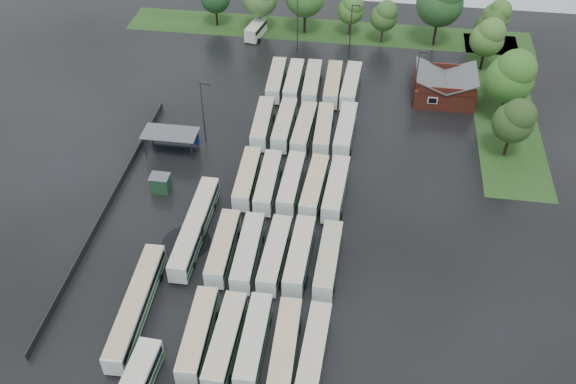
# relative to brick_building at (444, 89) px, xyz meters

# --- Properties ---
(ground) EXTENTS (160.00, 160.00, 0.00)m
(ground) POSITION_rel_brick_building_xyz_m (-24.00, -42.77, -1.87)
(ground) COLOR black
(ground) RESTS_ON ground
(brick_building) EXTENTS (10.07, 8.60, 5.39)m
(brick_building) POSITION_rel_brick_building_xyz_m (0.00, 0.00, 0.00)
(brick_building) COLOR maroon
(brick_building) RESTS_ON ground
(wash_shed) EXTENTS (8.20, 4.20, 3.58)m
(wash_shed) POSITION_rel_brick_building_xyz_m (-41.20, -20.74, 1.12)
(wash_shed) COLOR #2D2D30
(wash_shed) RESTS_ON ground
(utility_hut) EXTENTS (2.70, 2.20, 2.62)m
(utility_hut) POSITION_rel_brick_building_xyz_m (-40.20, -30.17, -0.55)
(utility_hut) COLOR #173A21
(utility_hut) RESTS_ON ground
(grass_strip_north) EXTENTS (80.00, 10.00, 0.01)m
(grass_strip_north) POSITION_rel_brick_building_xyz_m (-22.00, 22.03, -1.86)
(grass_strip_north) COLOR #204214
(grass_strip_north) RESTS_ON ground
(grass_strip_east) EXTENTS (10.00, 50.00, 0.01)m
(grass_strip_east) POSITION_rel_brick_building_xyz_m (10.00, 0.03, -1.86)
(grass_strip_east) COLOR #204214
(grass_strip_east) RESTS_ON ground
(west_fence) EXTENTS (0.10, 50.00, 1.20)m
(west_fence) POSITION_rel_brick_building_xyz_m (-46.20, -34.77, -1.27)
(west_fence) COLOR #2D2D30
(west_fence) RESTS_ON ground
(bus_r1c0) EXTENTS (2.82, 11.51, 3.18)m
(bus_r1c0) POSITION_rel_brick_building_xyz_m (-28.37, -54.87, -0.12)
(bus_r1c0) COLOR silver
(bus_r1c0) RESTS_ON ground
(bus_r1c1) EXTENTS (2.62, 11.69, 3.25)m
(bus_r1c1) POSITION_rel_brick_building_xyz_m (-25.21, -55.29, -0.08)
(bus_r1c1) COLOR silver
(bus_r1c1) RESTS_ON ground
(bus_r1c2) EXTENTS (2.52, 11.43, 3.18)m
(bus_r1c2) POSITION_rel_brick_building_xyz_m (-22.18, -54.86, -0.12)
(bus_r1c2) COLOR silver
(bus_r1c2) RESTS_ON ground
(bus_r1c3) EXTENTS (2.72, 11.61, 3.22)m
(bus_r1c3) POSITION_rel_brick_building_xyz_m (-18.72, -55.19, -0.10)
(bus_r1c3) COLOR silver
(bus_r1c3) RESTS_ON ground
(bus_r1c4) EXTENTS (2.81, 11.36, 3.14)m
(bus_r1c4) POSITION_rel_brick_building_xyz_m (-15.63, -55.09, -0.14)
(bus_r1c4) COLOR silver
(bus_r1c4) RESTS_ON ground
(bus_r2c0) EXTENTS (2.65, 11.42, 3.17)m
(bus_r2c0) POSITION_rel_brick_building_xyz_m (-28.59, -41.57, -0.12)
(bus_r2c0) COLOR silver
(bus_r2c0) RESTS_ON ground
(bus_r2c1) EXTENTS (2.71, 11.74, 3.25)m
(bus_r2c1) POSITION_rel_brick_building_xyz_m (-25.35, -41.91, -0.08)
(bus_r2c1) COLOR silver
(bus_r2c1) RESTS_ON ground
(bus_r2c2) EXTENTS (2.75, 11.60, 3.21)m
(bus_r2c2) POSITION_rel_brick_building_xyz_m (-22.01, -41.79, -0.10)
(bus_r2c2) COLOR silver
(bus_r2c2) RESTS_ON ground
(bus_r2c3) EXTENTS (2.73, 11.61, 3.22)m
(bus_r2c3) POSITION_rel_brick_building_xyz_m (-18.99, -41.47, -0.10)
(bus_r2c3) COLOR silver
(bus_r2c3) RESTS_ON ground
(bus_r2c4) EXTENTS (2.69, 11.36, 3.15)m
(bus_r2c4) POSITION_rel_brick_building_xyz_m (-15.43, -41.69, -0.13)
(bus_r2c4) COLOR silver
(bus_r2c4) RESTS_ON ground
(bus_r3c0) EXTENTS (2.75, 11.46, 3.17)m
(bus_r3c0) POSITION_rel_brick_building_xyz_m (-28.24, -27.74, -0.12)
(bus_r3c0) COLOR silver
(bus_r3c0) RESTS_ON ground
(bus_r3c1) EXTENTS (2.63, 11.55, 3.21)m
(bus_r3c1) POSITION_rel_brick_building_xyz_m (-25.19, -28.19, -0.10)
(bus_r3c1) COLOR silver
(bus_r3c1) RESTS_ON ground
(bus_r3c2) EXTENTS (2.63, 11.38, 3.16)m
(bus_r3c2) POSITION_rel_brick_building_xyz_m (-21.96, -27.87, -0.13)
(bus_r3c2) COLOR silver
(bus_r3c2) RESTS_ON ground
(bus_r3c3) EXTENTS (3.01, 11.57, 3.19)m
(bus_r3c3) POSITION_rel_brick_building_xyz_m (-18.69, -28.20, -0.11)
(bus_r3c3) COLOR silver
(bus_r3c3) RESTS_ON ground
(bus_r3c4) EXTENTS (3.04, 11.85, 3.27)m
(bus_r3c4) POSITION_rel_brick_building_xyz_m (-15.69, -28.29, -0.07)
(bus_r3c4) COLOR silver
(bus_r3c4) RESTS_ON ground
(bus_r4c0) EXTENTS (2.92, 11.62, 3.21)m
(bus_r4c0) POSITION_rel_brick_building_xyz_m (-28.47, -14.14, -0.10)
(bus_r4c0) COLOR silver
(bus_r4c0) RESTS_ON ground
(bus_r4c1) EXTENTS (2.55, 11.64, 3.23)m
(bus_r4c1) POSITION_rel_brick_building_xyz_m (-25.03, -14.06, -0.09)
(bus_r4c1) COLOR silver
(bus_r4c1) RESTS_ON ground
(bus_r4c2) EXTENTS (2.84, 11.63, 3.22)m
(bus_r4c2) POSITION_rel_brick_building_xyz_m (-21.88, -14.69, -0.10)
(bus_r4c2) COLOR silver
(bus_r4c2) RESTS_ON ground
(bus_r4c3) EXTENTS (2.64, 11.40, 3.16)m
(bus_r4c3) POSITION_rel_brick_building_xyz_m (-18.82, -14.39, -0.13)
(bus_r4c3) COLOR silver
(bus_r4c3) RESTS_ON ground
(bus_r4c4) EXTENTS (2.97, 11.97, 3.31)m
(bus_r4c4) POSITION_rel_brick_building_xyz_m (-15.49, -14.10, -0.05)
(bus_r4c4) COLOR silver
(bus_r4c4) RESTS_ON ground
(bus_r5c0) EXTENTS (2.87, 11.43, 3.16)m
(bus_r5c0) POSITION_rel_brick_building_xyz_m (-28.45, -0.90, -0.13)
(bus_r5c0) COLOR silver
(bus_r5c0) RESTS_ON ground
(bus_r5c1) EXTENTS (2.56, 11.37, 3.16)m
(bus_r5c1) POSITION_rel_brick_building_xyz_m (-25.39, -0.97, -0.13)
(bus_r5c1) COLOR silver
(bus_r5c1) RESTS_ON ground
(bus_r5c2) EXTENTS (2.75, 11.76, 3.26)m
(bus_r5c2) POSITION_rel_brick_building_xyz_m (-22.20, -1.11, -0.07)
(bus_r5c2) COLOR silver
(bus_r5c2) RESTS_ON ground
(bus_r5c3) EXTENTS (2.59, 11.69, 3.25)m
(bus_r5c3) POSITION_rel_brick_building_xyz_m (-18.67, -0.95, -0.08)
(bus_r5c3) COLOR silver
(bus_r5c3) RESTS_ON ground
(bus_r5c4) EXTENTS (3.04, 11.96, 3.30)m
(bus_r5c4) POSITION_rel_brick_building_xyz_m (-15.59, -0.95, -0.05)
(bus_r5c4) COLOR silver
(bus_r5c4) RESTS_ON ground
(artic_bus_west_b) EXTENTS (2.48, 17.15, 3.18)m
(artic_bus_west_b) POSITION_rel_brick_building_xyz_m (-32.97, -38.50, -0.10)
(artic_bus_west_b) COLOR silver
(artic_bus_west_b) RESTS_ON ground
(artic_bus_west_c) EXTENTS (2.91, 16.95, 3.13)m
(artic_bus_west_c) POSITION_rel_brick_building_xyz_m (-36.35, -51.97, -0.13)
(artic_bus_west_c) COLOR silver
(artic_bus_west_c) RESTS_ON ground
(minibus) EXTENTS (3.52, 6.68, 2.77)m
(minibus) POSITION_rel_brick_building_xyz_m (-35.44, 17.37, -0.33)
(minibus) COLOR silver
(minibus) RESTS_ON ground
(tree_north_3) EXTENTS (5.09, 5.09, 8.43)m
(tree_north_3) POSITION_rel_brick_building_xyz_m (-17.28, 21.05, 3.55)
(tree_north_3) COLOR #3B2216
(tree_north_3) RESTS_ON ground
(tree_north_4) EXTENTS (5.11, 5.11, 8.47)m
(tree_north_4) POSITION_rel_brick_building_xyz_m (-10.87, 18.99, 3.58)
(tree_north_4) COLOR #3B2B21
(tree_north_4) RESTS_ON ground
(tree_north_6) EXTENTS (5.33, 5.32, 8.81)m
(tree_north_6) POSITION_rel_brick_building_xyz_m (10.07, 21.77, 3.80)
(tree_north_6) COLOR black
(tree_north_6) RESTS_ON ground
(tree_east_0) EXTENTS (6.01, 6.01, 9.96)m
(tree_east_0) POSITION_rel_brick_building_xyz_m (8.92, -14.68, 4.54)
(tree_east_0) COLOR black
(tree_east_0) RESTS_ON ground
(tree_east_1) EXTENTS (7.58, 7.58, 12.55)m
(tree_east_1) POSITION_rel_brick_building_xyz_m (9.21, -4.92, 6.21)
(tree_east_1) COLOR black
(tree_east_1) RESTS_ON ground
(tree_east_2) EXTENTS (5.60, 5.60, 9.28)m
(tree_east_2) POSITION_rel_brick_building_xyz_m (10.04, 1.18, 4.10)
(tree_east_2) COLOR #312319
(tree_east_2) RESTS_ON ground
(tree_east_3) EXTENTS (6.06, 6.06, 10.03)m
(tree_east_3) POSITION_rel_brick_building_xyz_m (7.37, 11.01, 4.59)
(tree_east_3) COLOR black
(tree_east_3) RESTS_ON ground
(tree_east_4) EXTENTS (5.26, 5.26, 8.72)m
(tree_east_4) POSITION_rel_brick_building_xyz_m (8.40, 17.05, 3.74)
(tree_east_4) COLOR black
(tree_east_4) RESTS_ON ground
(lamp_post_ne) EXTENTS (1.55, 0.30, 10.05)m
(lamp_post_ne) POSITION_rel_brick_building_xyz_m (-4.95, -2.77, 3.97)
(lamp_post_ne) COLOR #2D2D30
(lamp_post_ne) RESTS_ON ground
(lamp_post_nw) EXTENTS (1.64, 0.32, 10.67)m
(lamp_post_nw) POSITION_rel_brick_building_xyz_m (-36.62, -17.97, 4.33)
(lamp_post_nw) COLOR #2D2D30
(lamp_post_nw) RESTS_ON ground
(lamp_post_back_w) EXTENTS (1.66, 0.32, 10.78)m
(lamp_post_back_w) POSITION_rel_brick_building_xyz_m (-26.53, 12.92, 4.39)
(lamp_post_back_w) COLOR #2D2D30
(lamp_post_back_w) RESTS_ON ground
(lamp_post_back_e) EXTENTS (1.64, 0.32, 10.66)m
(lamp_post_back_e) POSITION_rel_brick_building_xyz_m (-16.64, 11.42, 4.32)
(lamp_post_back_e) COLOR #2D2D30
(lamp_post_back_e) RESTS_ON ground
(puddle_2) EXTENTS (6.41, 6.41, 0.01)m
(puddle_2) POSITION_rel_brick_building_xyz_m (-33.98, -39.79, -1.86)
(puddle_2) COLOR black
(puddle_2) RESTS_ON ground
(puddle_3) EXTENTS (2.96, 2.96, 0.01)m
(puddle_3) POSITION_rel_brick_building_xyz_m (-18.56, -44.22, -1.86)
(puddle_3) COLOR black
(puddle_3) RESTS_ON ground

